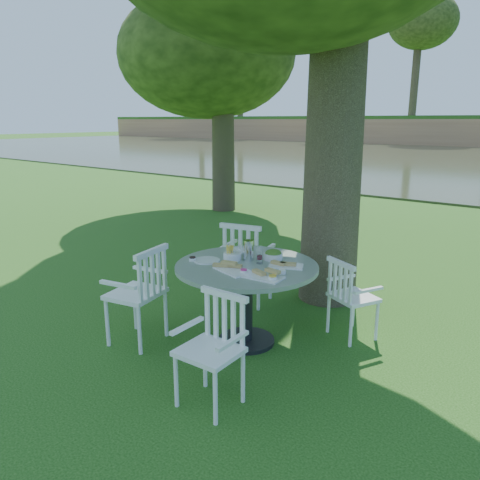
# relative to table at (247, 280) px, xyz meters

# --- Properties ---
(ground) EXTENTS (140.00, 140.00, 0.00)m
(ground) POSITION_rel_table_xyz_m (-0.56, 0.40, -0.66)
(ground) COLOR #15410D
(ground) RESTS_ON ground
(table) EXTENTS (1.38, 1.38, 0.82)m
(table) POSITION_rel_table_xyz_m (0.00, 0.00, 0.00)
(table) COLOR black
(table) RESTS_ON ground
(chair_ne) EXTENTS (0.55, 0.53, 0.83)m
(chair_ne) POSITION_rel_table_xyz_m (0.73, 0.71, -0.17)
(chair_ne) COLOR white
(chair_ne) RESTS_ON ground
(chair_nw) EXTENTS (0.61, 0.59, 1.01)m
(chair_nw) POSITION_rel_table_xyz_m (-0.63, 0.78, -0.07)
(chair_nw) COLOR white
(chair_nw) RESTS_ON ground
(chair_sw) EXTENTS (0.56, 0.58, 0.98)m
(chair_sw) POSITION_rel_table_xyz_m (-0.79, -0.63, -0.08)
(chair_sw) COLOR white
(chair_sw) RESTS_ON ground
(chair_se) EXTENTS (0.46, 0.43, 0.88)m
(chair_se) POSITION_rel_table_xyz_m (0.41, -0.92, -0.14)
(chair_se) COLOR white
(chair_se) RESTS_ON ground
(tableware) EXTENTS (1.06, 0.84, 0.20)m
(tableware) POSITION_rel_table_xyz_m (-0.03, 0.07, 0.20)
(tableware) COLOR white
(tableware) RESTS_ON table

